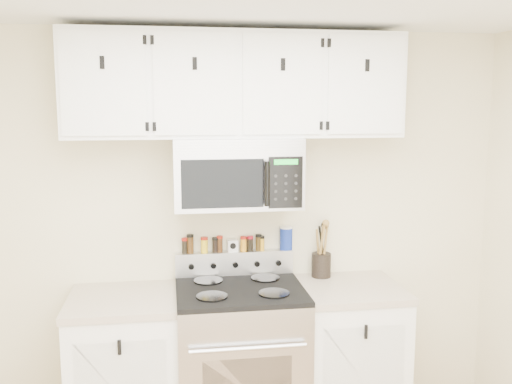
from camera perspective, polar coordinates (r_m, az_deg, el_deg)
back_wall at (r=3.69m, az=-2.26°, el=-3.56°), size 3.50×0.01×2.50m
range at (r=3.64m, az=-1.59°, el=-16.47°), size 0.76×0.65×1.10m
base_cabinet_left at (r=3.66m, az=-12.92°, el=-17.00°), size 0.64×0.62×0.92m
base_cabinet_right at (r=3.81m, az=9.14°, el=-15.81°), size 0.64×0.62×0.92m
microwave at (r=3.44m, az=-1.92°, el=1.95°), size 0.76×0.44×0.42m
upper_cabinets at (r=3.45m, az=-2.03°, el=10.63°), size 2.00×0.35×0.62m
utensil_crock at (r=3.77m, az=6.55°, el=-7.07°), size 0.13×0.13×0.37m
kitchen_timer at (r=3.68m, az=-2.37°, el=-5.39°), size 0.07×0.06×0.08m
salt_canister at (r=3.73m, az=3.03°, el=-4.61°), size 0.08×0.08×0.15m
spice_jar_0 at (r=3.66m, az=-7.14°, el=-5.34°), size 0.04×0.04×0.10m
spice_jar_1 at (r=3.66m, az=-6.60°, el=-5.16°), size 0.04×0.04×0.12m
spice_jar_2 at (r=3.66m, az=-5.18°, el=-5.28°), size 0.05×0.05×0.10m
spice_jar_3 at (r=3.67m, az=-4.08°, el=-5.28°), size 0.04×0.04×0.10m
spice_jar_4 at (r=3.67m, az=-3.64°, el=-5.20°), size 0.04×0.04×0.10m
spice_jar_5 at (r=3.69m, az=-1.26°, el=-5.19°), size 0.04×0.04×0.10m
spice_jar_6 at (r=3.69m, az=-0.60°, el=-5.16°), size 0.04×0.04×0.10m
spice_jar_7 at (r=3.70m, az=0.26°, el=-5.06°), size 0.04×0.04×0.11m
spice_jar_8 at (r=3.70m, az=0.57°, el=-5.13°), size 0.04×0.04×0.10m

